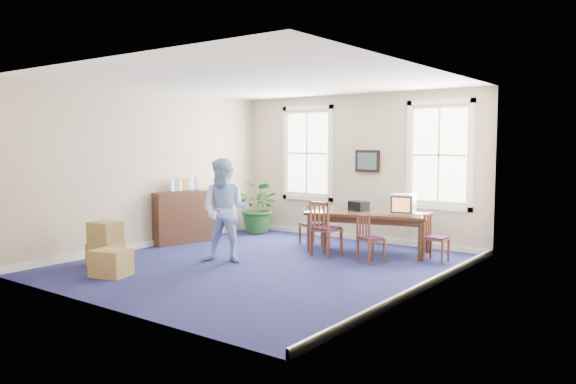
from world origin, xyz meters
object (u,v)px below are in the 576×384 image
Objects in this scene: chair_near_left at (326,228)px; man at (225,211)px; cardboard_boxes at (118,243)px; potted_plant at (259,207)px; credenza at (185,217)px; crt_tv at (403,204)px; conference_table at (369,232)px.

chair_near_left is 1.97m from man.
potted_plant is at bearing 94.54° from cardboard_boxes.
credenza is 1.15× the size of potted_plant.
crt_tv is at bearing 21.10° from man.
conference_table is 1.89× the size of potted_plant.
crt_tv is at bearing -139.96° from chair_near_left.
conference_table is at bearing 52.30° from cardboard_boxes.
potted_plant is at bearing 156.98° from conference_table.
credenza reaches higher than chair_near_left.
man is 1.31× the size of cardboard_boxes.
conference_table is 3.96m from credenza.
cardboard_boxes is (-2.88, -3.73, 0.01)m from conference_table.
credenza is at bearing -173.08° from conference_table.
crt_tv is 5.23m from cardboard_boxes.
potted_plant reaches higher than credenza.
cardboard_boxes is (-3.57, -3.78, -0.58)m from crt_tv.
chair_near_left is 0.56× the size of man.
credenza reaches higher than cardboard_boxes.
conference_table is 0.91m from crt_tv.
crt_tv reaches higher than conference_table.
conference_table is 1.64× the size of cardboard_boxes.
chair_near_left reaches higher than cardboard_boxes.
potted_plant is (-2.74, 1.31, 0.09)m from chair_near_left.
chair_near_left is 0.74× the size of cardboard_boxes.
credenza is 1.00× the size of cardboard_boxes.
cardboard_boxes is (-2.40, -2.93, -0.12)m from chair_near_left.
conference_table is 5.11× the size of crt_tv.
man is 1.51× the size of potted_plant.
potted_plant reaches higher than cardboard_boxes.
man reaches higher than potted_plant.
crt_tv is at bearing -9.61° from conference_table.
conference_table is at bearing 32.93° from credenza.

